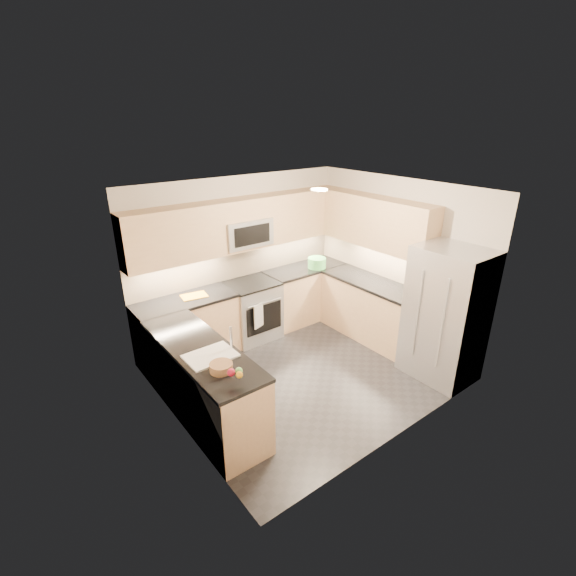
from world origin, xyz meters
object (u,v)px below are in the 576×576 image
(refrigerator, at_px, (446,315))
(gas_range, at_px, (252,311))
(cutting_board, at_px, (194,296))
(microwave, at_px, (245,232))
(utensil_bowl, at_px, (317,263))
(fruit_basket, at_px, (221,367))

(refrigerator, bearing_deg, gas_range, 120.88)
(gas_range, bearing_deg, cutting_board, 177.34)
(gas_range, distance_m, microwave, 1.25)
(microwave, xyz_separation_m, refrigerator, (1.45, -2.55, -0.80))
(utensil_bowl, bearing_deg, gas_range, 174.43)
(microwave, xyz_separation_m, fruit_basket, (-1.54, -1.95, -0.72))
(fruit_basket, bearing_deg, cutting_board, 72.04)
(microwave, bearing_deg, refrigerator, -60.38)
(gas_range, xyz_separation_m, utensil_bowl, (1.23, -0.12, 0.57))
(utensil_bowl, xyz_separation_m, fruit_basket, (-2.77, -1.71, -0.04))
(microwave, distance_m, refrigerator, 3.04)
(refrigerator, xyz_separation_m, utensil_bowl, (-0.22, 2.31, 0.13))
(utensil_bowl, relative_size, cutting_board, 0.85)
(utensil_bowl, bearing_deg, microwave, 168.73)
(refrigerator, height_order, cutting_board, refrigerator)
(microwave, distance_m, cutting_board, 1.20)
(refrigerator, bearing_deg, microwave, 119.62)
(microwave, bearing_deg, fruit_basket, -128.22)
(gas_range, relative_size, refrigerator, 0.51)
(refrigerator, xyz_separation_m, cutting_board, (-2.38, 2.47, 0.05))
(refrigerator, height_order, fruit_basket, refrigerator)
(microwave, relative_size, utensil_bowl, 2.53)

